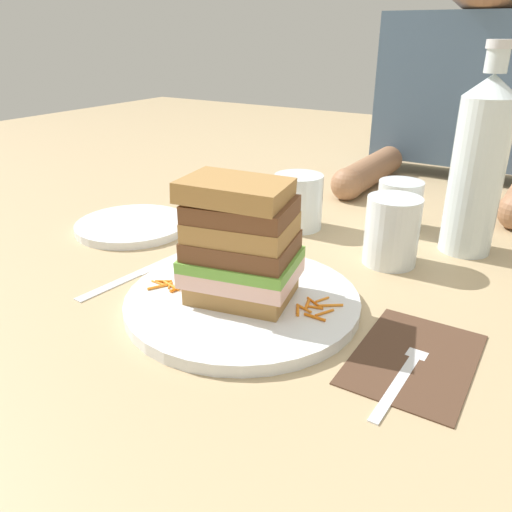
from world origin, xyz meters
name	(u,v)px	position (x,y,z in m)	size (l,w,h in m)	color
ground_plane	(259,302)	(0.00, 0.00, 0.00)	(3.00, 3.00, 0.00)	tan
main_plate	(242,301)	(-0.01, -0.02, 0.01)	(0.28, 0.28, 0.01)	white
sandwich	(241,242)	(-0.01, -0.02, 0.08)	(0.14, 0.12, 0.14)	#A87A42
carrot_shred_0	(163,281)	(-0.11, -0.04, 0.02)	(0.00, 0.00, 0.02)	orange
carrot_shred_1	(170,284)	(-0.10, -0.04, 0.02)	(0.00, 0.00, 0.02)	orange
carrot_shred_2	(182,287)	(-0.08, -0.04, 0.02)	(0.00, 0.00, 0.02)	orange
carrot_shred_3	(160,286)	(-0.11, -0.05, 0.02)	(0.00, 0.00, 0.03)	orange
carrot_shred_4	(178,288)	(-0.09, -0.05, 0.02)	(0.00, 0.00, 0.02)	orange
carrot_shred_5	(171,285)	(-0.10, -0.05, 0.02)	(0.00, 0.00, 0.03)	orange
carrot_shred_6	(185,279)	(-0.09, -0.02, 0.02)	(0.00, 0.00, 0.02)	orange
carrot_shred_7	(159,283)	(-0.11, -0.05, 0.02)	(0.00, 0.00, 0.02)	orange
carrot_shred_8	(187,284)	(-0.08, -0.03, 0.02)	(0.00, 0.00, 0.03)	orange
carrot_shred_9	(298,311)	(0.06, -0.02, 0.02)	(0.00, 0.00, 0.02)	orange
carrot_shred_10	(304,308)	(0.07, -0.01, 0.02)	(0.00, 0.00, 0.02)	orange
carrot_shred_11	(325,313)	(0.09, -0.01, 0.02)	(0.00, 0.00, 0.02)	orange
carrot_shred_12	(314,308)	(0.07, 0.00, 0.02)	(0.00, 0.00, 0.02)	orange
carrot_shred_13	(322,300)	(0.07, 0.02, 0.02)	(0.00, 0.00, 0.02)	orange
carrot_shred_14	(308,304)	(0.06, 0.00, 0.02)	(0.00, 0.00, 0.02)	orange
carrot_shred_15	(314,303)	(0.07, 0.01, 0.02)	(0.00, 0.00, 0.03)	orange
carrot_shred_16	(331,305)	(0.09, 0.01, 0.02)	(0.00, 0.00, 0.03)	orange
carrot_shred_17	(315,317)	(0.08, -0.02, 0.02)	(0.00, 0.00, 0.03)	orange
napkin_dark	(414,358)	(0.19, -0.02, 0.00)	(0.11, 0.16, 0.00)	#4C3323
fork	(407,367)	(0.19, -0.04, 0.00)	(0.02, 0.17, 0.00)	silver
knife	(137,273)	(-0.18, -0.02, 0.00)	(0.03, 0.20, 0.00)	silver
juice_glass	(391,235)	(0.09, 0.20, 0.04)	(0.07, 0.07, 0.10)	white
water_bottle	(478,165)	(0.17, 0.30, 0.13)	(0.07, 0.07, 0.29)	silver
empty_tumbler_0	(298,202)	(-0.08, 0.25, 0.04)	(0.08, 0.08, 0.09)	silver
empty_tumbler_1	(399,205)	(0.06, 0.34, 0.04)	(0.07, 0.07, 0.08)	silver
side_plate	(133,225)	(-0.31, 0.10, 0.01)	(0.18, 0.18, 0.01)	white
diner_across	(479,54)	(0.08, 0.72, 0.26)	(0.40, 0.43, 0.53)	#936647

